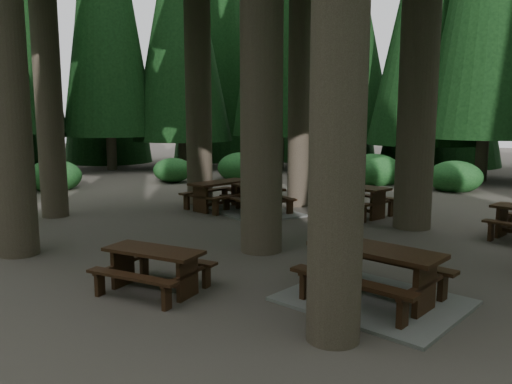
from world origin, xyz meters
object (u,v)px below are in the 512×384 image
Objects in this scene: picnic_table_f at (355,196)px; picnic_table_e at (154,263)px; picnic_table_c at (257,204)px; picnic_table_a at (374,283)px; picnic_table_b at (220,191)px.

picnic_table_e is at bearing -77.09° from picnic_table_f.
picnic_table_e is at bearing -46.19° from picnic_table_c.
picnic_table_a is at bearing 18.86° from picnic_table_e.
picnic_table_c reaches higher than picnic_table_e.
picnic_table_e is 0.83× the size of picnic_table_f.
picnic_table_f is at bearing 52.64° from picnic_table_c.
picnic_table_a is at bearing -17.81° from picnic_table_c.
picnic_table_e is 7.45m from picnic_table_f.
picnic_table_e is at bearing -145.62° from picnic_table_a.
picnic_table_a reaches higher than picnic_table_b.
picnic_table_b is 3.89m from picnic_table_f.
picnic_table_c is 6.55m from picnic_table_e.
picnic_table_a reaches higher than picnic_table_e.
picnic_table_f is (-0.39, 7.44, 0.10)m from picnic_table_e.
picnic_table_b reaches higher than picnic_table_c.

